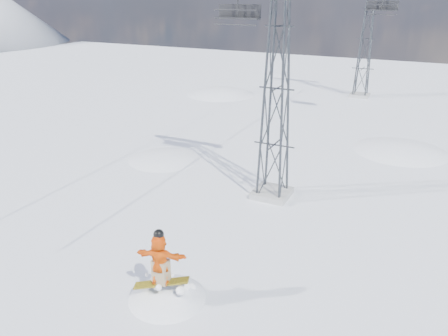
{
  "coord_description": "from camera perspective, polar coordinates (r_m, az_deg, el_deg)",
  "views": [
    {
      "loc": [
        7.4,
        -11.09,
        9.68
      ],
      "look_at": [
        0.67,
        2.71,
        3.44
      ],
      "focal_mm": 35.0,
      "sensor_mm": 36.0,
      "label": 1
    }
  ],
  "objects": [
    {
      "name": "ground",
      "position": [
        16.48,
        -6.44,
        -14.02
      ],
      "size": [
        120.0,
        120.0,
        0.0
      ],
      "primitive_type": "plane",
      "color": "white",
      "rests_on": "ground"
    },
    {
      "name": "lift_chair_near",
      "position": [
        21.45,
        1.85,
        19.58
      ],
      "size": [
        2.13,
        0.61,
        2.64
      ],
      "color": "black",
      "rests_on": "ground"
    },
    {
      "name": "lift_chair_mid",
      "position": [
        35.08,
        19.92,
        19.21
      ],
      "size": [
        2.22,
        0.64,
        2.75
      ],
      "color": "black",
      "rests_on": "ground"
    },
    {
      "name": "lift_tower_far",
      "position": [
        44.78,
        18.08,
        15.69
      ],
      "size": [
        5.2,
        1.8,
        11.43
      ],
      "color": "#999999",
      "rests_on": "ground"
    },
    {
      "name": "snowboarder_jump",
      "position": [
        16.65,
        -7.11,
        -20.82
      ],
      "size": [
        4.4,
        4.4,
        6.73
      ],
      "color": "white",
      "rests_on": "ground"
    },
    {
      "name": "snow_terrain",
      "position": [
        39.56,
        4.71,
        -7.12
      ],
      "size": [
        39.0,
        37.0,
        22.0
      ],
      "color": "white",
      "rests_on": "ground"
    },
    {
      "name": "lift_tower_near",
      "position": [
        20.63,
        6.88,
        10.19
      ],
      "size": [
        5.2,
        1.8,
        11.43
      ],
      "color": "#999999",
      "rests_on": "ground"
    }
  ]
}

